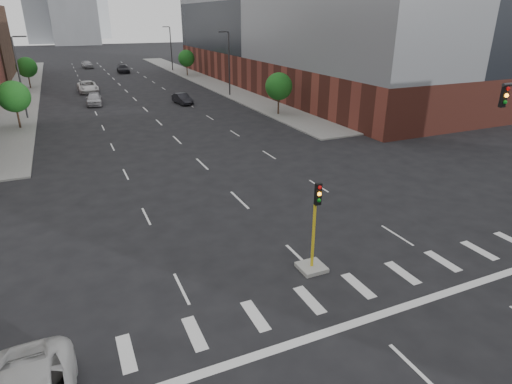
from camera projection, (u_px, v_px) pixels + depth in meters
sidewalk_left_far at (24, 89)px, 69.24m from camera, size 5.00×92.00×0.15m
sidewalk_right_far at (201, 79)px, 80.61m from camera, size 5.00×92.00×0.15m
building_right_main at (308, 17)px, 70.14m from camera, size 24.00×70.00×22.00m
median_traffic_signal at (313, 251)px, 19.72m from camera, size 1.20×1.20×4.40m
streetlight_right_a at (228, 61)px, 62.10m from camera, size 1.60×0.22×9.07m
streetlight_right_b at (171, 47)px, 91.62m from camera, size 1.60×0.22×9.07m
streetlight_left at (20, 75)px, 47.72m from camera, size 1.60×0.22×9.07m
tree_left_near at (14, 97)px, 43.89m from camera, size 3.20×3.20×4.85m
tree_left_far at (27, 67)px, 69.20m from camera, size 3.20×3.20×4.85m
tree_right_near at (279, 86)px, 50.29m from camera, size 3.20×3.20×4.85m
tree_right_far at (186, 58)px, 84.03m from camera, size 3.20×3.20×4.85m
car_near_left at (94, 99)px, 57.09m from camera, size 2.41×5.03×1.66m
car_mid_right at (182, 99)px, 57.82m from camera, size 2.07×4.43×1.41m
car_far_left at (88, 87)px, 66.65m from camera, size 2.96×6.20×1.71m
car_deep_right at (123, 69)px, 89.93m from camera, size 2.48×5.69×1.63m
car_distant at (87, 64)px, 97.93m from camera, size 2.54×5.23×1.72m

